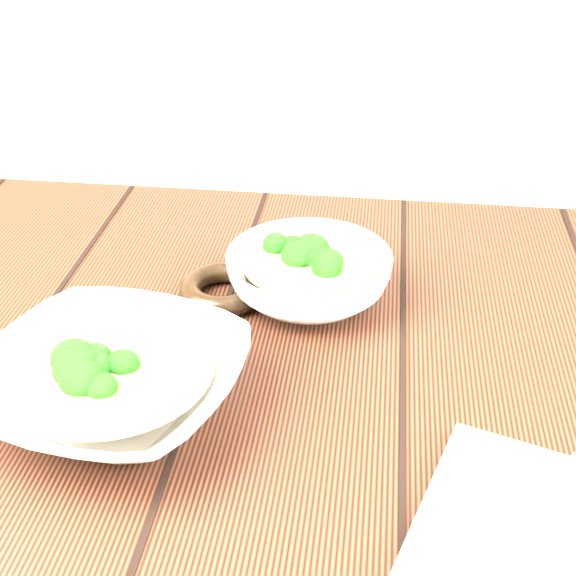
{
  "coord_description": "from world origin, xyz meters",
  "views": [
    {
      "loc": [
        0.15,
        -0.66,
        1.24
      ],
      "look_at": [
        0.06,
        0.06,
        0.8
      ],
      "focal_mm": 50.0,
      "sensor_mm": 36.0,
      "label": 1
    }
  ],
  "objects_px": {
    "soup_bowl_front": "(111,382)",
    "trivet": "(223,289)",
    "soup_bowl_back": "(309,275)",
    "table": "(232,442)",
    "napkin": "(573,548)"
  },
  "relations": [
    {
      "from": "table",
      "to": "trivet",
      "type": "bearing_deg",
      "value": 103.35
    },
    {
      "from": "soup_bowl_back",
      "to": "table",
      "type": "bearing_deg",
      "value": -120.99
    },
    {
      "from": "soup_bowl_back",
      "to": "napkin",
      "type": "height_order",
      "value": "soup_bowl_back"
    },
    {
      "from": "soup_bowl_back",
      "to": "napkin",
      "type": "xyz_separation_m",
      "value": [
        0.24,
        -0.34,
        -0.03
      ]
    },
    {
      "from": "soup_bowl_front",
      "to": "trivet",
      "type": "distance_m",
      "value": 0.22
    },
    {
      "from": "napkin",
      "to": "trivet",
      "type": "bearing_deg",
      "value": 153.89
    },
    {
      "from": "trivet",
      "to": "napkin",
      "type": "xyz_separation_m",
      "value": [
        0.33,
        -0.33,
        -0.01
      ]
    },
    {
      "from": "soup_bowl_back",
      "to": "soup_bowl_front",
      "type": "bearing_deg",
      "value": -126.79
    },
    {
      "from": "soup_bowl_front",
      "to": "soup_bowl_back",
      "type": "height_order",
      "value": "soup_bowl_front"
    },
    {
      "from": "napkin",
      "to": "soup_bowl_front",
      "type": "bearing_deg",
      "value": -178.62
    },
    {
      "from": "soup_bowl_back",
      "to": "napkin",
      "type": "distance_m",
      "value": 0.41
    },
    {
      "from": "napkin",
      "to": "soup_bowl_back",
      "type": "bearing_deg",
      "value": 143.34
    },
    {
      "from": "table",
      "to": "trivet",
      "type": "xyz_separation_m",
      "value": [
        -0.03,
        0.11,
        0.13
      ]
    },
    {
      "from": "soup_bowl_front",
      "to": "soup_bowl_back",
      "type": "xyz_separation_m",
      "value": [
        0.16,
        0.22,
        -0.0
      ]
    },
    {
      "from": "table",
      "to": "napkin",
      "type": "height_order",
      "value": "napkin"
    }
  ]
}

